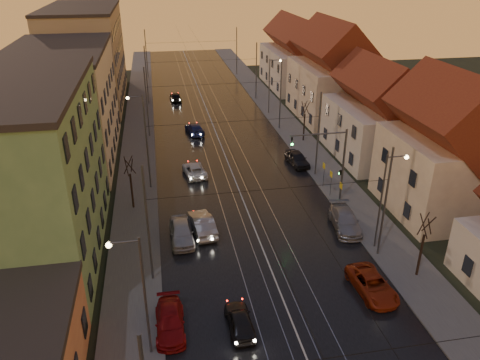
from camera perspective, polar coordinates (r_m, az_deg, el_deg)
ground at (r=29.09m, az=8.11°, el=-20.75°), size 160.00×160.00×0.00m
road at (r=62.88m, az=-3.07°, el=6.07°), size 16.00×120.00×0.04m
sidewalk_left at (r=62.49m, az=-12.24°, el=5.44°), size 4.00×120.00×0.15m
sidewalk_right at (r=64.80m, az=5.78°, el=6.62°), size 4.00×120.00×0.15m
tram_rail_0 at (r=62.65m, az=-5.08°, el=5.96°), size 0.06×120.00×0.03m
tram_rail_1 at (r=62.79m, az=-3.77°, el=6.05°), size 0.06×120.00×0.03m
tram_rail_2 at (r=62.97m, az=-2.37°, el=6.14°), size 0.06×120.00×0.03m
tram_rail_3 at (r=63.17m, az=-1.08°, el=6.22°), size 0.06×120.00×0.03m
apartment_left_1 at (r=37.28m, az=-25.23°, el=0.21°), size 10.00×18.00×13.00m
apartment_left_2 at (r=55.85m, az=-20.65°, el=8.39°), size 10.00×20.00×12.00m
apartment_left_3 at (r=78.76m, az=-18.16°, el=14.12°), size 10.00×24.00×14.00m
house_right_1 at (r=44.47m, az=23.72°, el=2.94°), size 8.67×10.20×10.80m
house_right_2 at (r=55.25m, az=16.46°, el=7.33°), size 9.18×12.24×9.20m
house_right_3 at (r=68.17m, az=11.11°, el=12.24°), size 9.18×14.28×11.50m
house_right_4 at (r=84.98m, az=6.70°, el=14.58°), size 9.18×16.32×10.00m
catenary_pole_l_1 at (r=32.35m, az=-11.17°, el=-5.50°), size 0.16×0.16×9.00m
catenary_pole_r_1 at (r=36.04m, az=17.26°, el=-2.81°), size 0.16×0.16×9.00m
catenary_pole_l_2 at (r=45.91m, az=-11.25°, el=4.06°), size 0.16×0.16×9.00m
catenary_pole_r_2 at (r=48.58m, az=9.50°, el=5.41°), size 0.16×0.16×9.00m
catenary_pole_l_3 at (r=60.15m, az=-11.30°, el=9.19°), size 0.16×0.16×9.00m
catenary_pole_r_3 at (r=62.22m, az=4.95°, el=10.12°), size 0.16×0.16×9.00m
catenary_pole_l_4 at (r=74.69m, az=-11.32°, el=12.33°), size 0.16×0.16×9.00m
catenary_pole_r_4 at (r=76.36m, az=2.00°, el=13.08°), size 0.16×0.16×9.00m
catenary_pole_l_5 at (r=92.34m, az=-11.34°, el=14.79°), size 0.16×0.16×9.00m
catenary_pole_r_5 at (r=93.69m, az=-0.41°, el=15.42°), size 0.16×0.16×9.00m
street_lamp_0 at (r=26.35m, az=-12.30°, el=-12.61°), size 1.75×0.32×8.00m
street_lamp_1 at (r=36.88m, az=17.36°, el=-1.49°), size 1.75×0.32×8.00m
street_lamp_2 at (r=51.45m, az=-11.87°, el=6.81°), size 1.75×0.32×8.00m
street_lamp_3 at (r=68.80m, az=3.86°, el=11.98°), size 1.75×0.32×8.00m
traffic_light_mast at (r=43.12m, az=11.34°, el=2.77°), size 5.30×0.32×7.20m
bare_tree_0 at (r=43.09m, az=-13.13°, el=-0.51°), size 1.09×1.09×5.11m
bare_tree_1 at (r=35.57m, az=21.29°, el=-7.65°), size 1.09×1.09×5.11m
bare_tree_2 at (r=58.72m, az=7.85°, el=6.98°), size 1.09×1.09×5.11m
driving_car_0 at (r=30.11m, az=-0.03°, el=-16.77°), size 1.60×3.81×1.29m
driving_car_1 at (r=39.34m, az=-4.64°, el=-5.34°), size 2.22×4.93×1.57m
driving_car_2 at (r=49.59m, az=-5.58°, el=1.23°), size 2.61×4.69×1.24m
driving_car_3 at (r=61.70m, az=-5.55°, el=6.24°), size 2.52×4.89×1.36m
driving_car_4 at (r=76.91m, az=-7.87°, el=10.02°), size 1.88×4.13×1.38m
parked_left_2 at (r=30.37m, az=-8.53°, el=-16.70°), size 1.82×4.40×1.27m
parked_left_3 at (r=38.40m, az=-7.15°, el=-6.30°), size 1.98×4.68×1.58m
parked_right_0 at (r=34.01m, az=15.82°, el=-12.17°), size 2.47×4.85×1.31m
parked_right_1 at (r=40.77m, az=12.69°, el=-4.82°), size 2.73×5.34×1.48m
parked_right_2 at (r=52.26m, az=6.98°, el=2.61°), size 2.17×4.48×1.48m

